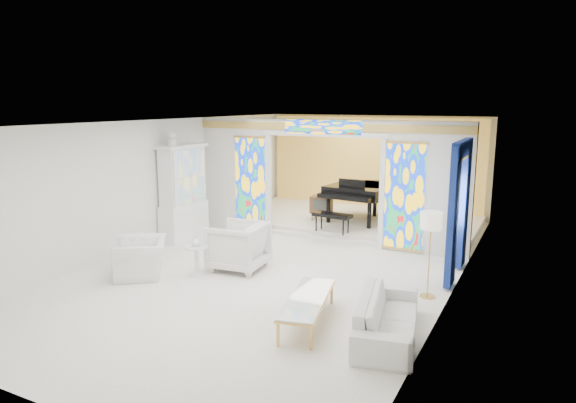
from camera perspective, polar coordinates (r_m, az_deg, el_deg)
The scene contains 24 objects.
floor at distance 11.17m, azimuth -0.17°, elevation -6.77°, with size 12.00×12.00×0.00m, color white.
ceiling at distance 10.64m, azimuth -0.18°, elevation 8.80°, with size 7.00×12.00×0.02m, color white.
wall_back at distance 16.32m, azimuth 9.54°, elevation 4.15°, with size 7.00×0.02×3.00m, color silver.
wall_front at distance 6.27m, azimuth -26.42°, elevation -7.95°, with size 7.00×0.02×3.00m, color silver.
wall_left at distance 12.77m, azimuth -14.29°, elevation 2.07°, with size 0.02×12.00×3.00m, color silver.
wall_right at distance 9.74m, azimuth 18.45°, elevation -0.87°, with size 0.02×12.00×3.00m, color silver.
partition_wall at distance 12.57m, azimuth 4.00°, elevation 2.95°, with size 7.00×0.22×3.00m.
stained_glass_left at distance 13.44m, azimuth -4.19°, elevation 1.96°, with size 0.90×0.04×2.40m, color gold.
stained_glass_right at distance 11.88m, azimuth 12.81°, elevation 0.51°, with size 0.90×0.04×2.40m, color gold.
stained_glass_transom at distance 12.36m, azimuth 3.88°, elevation 8.25°, with size 2.00×0.04×0.34m, color gold.
alcove_platform at distance 14.78m, azimuth 7.12°, elevation -2.05°, with size 6.80×3.80×0.18m, color white.
gold_curtain_back at distance 16.20m, azimuth 9.41°, elevation 4.10°, with size 6.70×0.10×2.90m, color #F9C956.
chandelier at distance 14.27m, azimuth 7.98°, elevation 7.46°, with size 0.48×0.48×0.30m, color gold.
blue_drapes at distance 10.42m, azimuth 18.53°, elevation 0.31°, with size 0.14×1.85×2.65m.
china_cabinet at distance 13.09m, azimuth -11.57°, elevation 0.94°, with size 0.56×1.46×2.72m.
armchair_left at distance 10.68m, azimuth -16.04°, elevation -6.02°, with size 1.11×0.97×0.72m, color white.
armchair_right at distance 10.66m, azimuth -5.55°, elevation -4.94°, with size 1.05×1.08×0.98m, color white.
sofa at distance 7.87m, azimuth 10.98°, elevation -12.42°, with size 2.12×0.83×0.62m, color silver.
side_table at distance 10.45m, azimuth -10.14°, elevation -5.98°, with size 0.52×0.52×0.59m.
vase at distance 10.36m, azimuth -10.19°, elevation -4.37°, with size 0.18×0.18×0.19m, color silver.
coffee_table at distance 8.14m, azimuth 2.20°, elevation -10.85°, with size 0.98×1.95×0.42m.
floor_lamp at distance 9.22m, azimuth 15.60°, elevation -2.50°, with size 0.44×0.44×1.55m.
grand_piano at distance 14.30m, azimuth 8.89°, elevation 1.18°, with size 2.15×3.11×1.22m.
tv_console at distance 14.22m, azimuth 3.72°, elevation -0.34°, with size 0.63×0.48×0.67m.
Camera 1 is at (4.87, -9.45, 3.42)m, focal length 32.00 mm.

